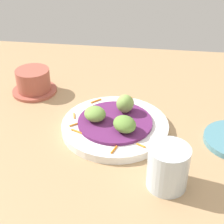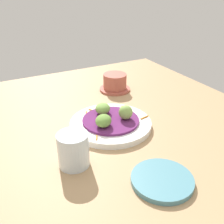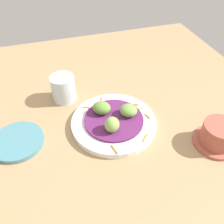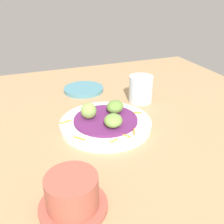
% 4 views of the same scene
% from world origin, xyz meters
% --- Properties ---
extents(table_surface, '(1.10, 1.10, 0.02)m').
position_xyz_m(table_surface, '(0.00, 0.00, 0.01)').
color(table_surface, tan).
rests_on(table_surface, ground).
extents(main_plate, '(0.24, 0.24, 0.02)m').
position_xyz_m(main_plate, '(-0.05, -0.00, 0.03)').
color(main_plate, white).
rests_on(main_plate, table_surface).
extents(cabbage_bed, '(0.17, 0.17, 0.01)m').
position_xyz_m(cabbage_bed, '(-0.05, -0.00, 0.04)').
color(cabbage_bed, '#60235B').
rests_on(cabbage_bed, main_plate).
extents(carrot_garnish, '(0.23, 0.18, 0.00)m').
position_xyz_m(carrot_garnish, '(-0.05, -0.03, 0.04)').
color(carrot_garnish, orange).
rests_on(carrot_garnish, main_plate).
extents(guac_scoop_left, '(0.06, 0.06, 0.04)m').
position_xyz_m(guac_scoop_left, '(-0.09, 0.02, 0.07)').
color(guac_scoop_left, '#84A851').
rests_on(guac_scoop_left, cabbage_bed).
extents(guac_scoop_center, '(0.07, 0.07, 0.03)m').
position_xyz_m(guac_scoop_center, '(-0.04, -0.05, 0.06)').
color(guac_scoop_center, '#759E47').
rests_on(guac_scoop_center, cabbage_bed).
extents(guac_scoop_right, '(0.07, 0.07, 0.03)m').
position_xyz_m(guac_scoop_right, '(-0.01, 0.03, 0.06)').
color(guac_scoop_right, olive).
rests_on(guac_scoop_right, cabbage_bed).
extents(side_plate_small, '(0.14, 0.14, 0.01)m').
position_xyz_m(side_plate_small, '(-0.04, 0.27, 0.03)').
color(side_plate_small, teal).
rests_on(side_plate_small, table_surface).
extents(terracotta_bowl, '(0.12, 0.12, 0.07)m').
position_xyz_m(terracotta_bowl, '(-0.19, -0.24, 0.05)').
color(terracotta_bowl, '#A85142').
rests_on(terracotta_bowl, table_surface).
extents(water_glass, '(0.08, 0.08, 0.09)m').
position_xyz_m(water_glass, '(0.11, 0.12, 0.06)').
color(water_glass, silver).
rests_on(water_glass, table_surface).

